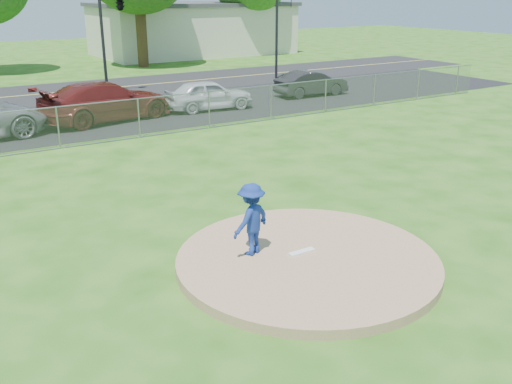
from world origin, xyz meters
TOP-DOWN VIEW (x-y plane):
  - ground at (0.00, 10.00)m, footprint 120.00×120.00m
  - pitchers_mound at (0.00, 0.00)m, footprint 5.40×5.40m
  - pitching_rubber at (0.00, 0.20)m, footprint 0.60×0.15m
  - chain_link_fence at (0.00, 12.00)m, footprint 40.00×0.06m
  - parking_lot at (0.00, 16.50)m, footprint 50.00×8.00m
  - street at (0.00, 24.00)m, footprint 60.00×7.00m
  - commercial_building at (16.00, 38.00)m, footprint 16.40×9.40m
  - traffic_signal_center at (3.97, 22.00)m, footprint 1.42×2.48m
  - traffic_signal_right at (14.24, 22.00)m, footprint 1.28×0.20m
  - pitcher at (-0.90, 0.74)m, footprint 1.12×0.86m
  - parked_car_darkred at (0.88, 15.58)m, footprint 6.12×3.41m
  - parked_car_pearl at (5.73, 15.37)m, footprint 4.25×2.02m
  - parked_car_charcoal at (12.11, 15.84)m, footprint 4.01×1.54m

SIDE VIEW (x-z plane):
  - ground at x=0.00m, z-range 0.00..0.00m
  - street at x=0.00m, z-range 0.00..0.01m
  - parking_lot at x=0.00m, z-range 0.00..0.01m
  - pitchers_mound at x=0.00m, z-range 0.00..0.20m
  - pitching_rubber at x=0.00m, z-range 0.20..0.24m
  - parked_car_charcoal at x=12.11m, z-range 0.01..1.32m
  - parked_car_pearl at x=5.73m, z-range 0.01..1.41m
  - chain_link_fence at x=0.00m, z-range 0.00..1.50m
  - parked_car_darkred at x=0.88m, z-range 0.01..1.69m
  - pitcher at x=-0.90m, z-range 0.20..1.72m
  - commercial_building at x=16.00m, z-range 0.01..4.31m
  - traffic_signal_right at x=14.24m, z-range 0.56..6.16m
  - traffic_signal_center at x=3.97m, z-range 1.81..7.41m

